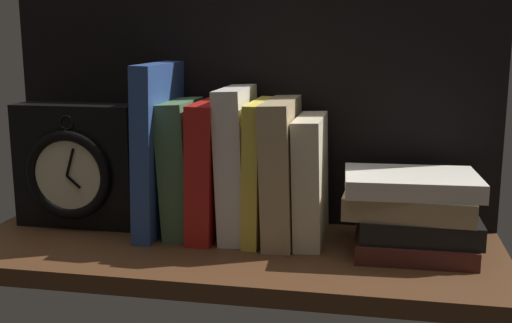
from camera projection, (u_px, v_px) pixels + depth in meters
The scene contains 11 objects.
ground_plane at pixel (230, 254), 91.17cm from camera, with size 76.91×28.84×2.50cm, color #4C2D19.
back_panel at pixel (249, 104), 100.46cm from camera, with size 76.91×1.20×37.50cm, color black.
book_blue_modern at pixel (159, 149), 95.67cm from camera, with size 2.86×16.06×25.49cm, color #2D4C8E.
book_green_romantic at pixel (183, 167), 95.49cm from camera, with size 4.15×12.07×20.04cm, color #476B44.
book_red_requiem at pixel (210, 168), 94.70cm from camera, with size 3.64×14.96×20.04cm, color red.
book_white_catcher at pixel (237, 163), 93.73cm from camera, with size 3.89×13.39×22.10cm, color silver.
book_yellow_seinlanguage at pixel (259, 170), 93.28cm from camera, with size 2.22×14.73×20.25cm, color gold.
book_tan_shortstories at pixel (282, 170), 92.61cm from camera, with size 4.06×15.97×20.44cm, color tan.
book_cream_twain at pixel (311, 179), 92.05cm from camera, with size 3.78×14.12×18.15cm, color beige.
framed_clock at pixel (77, 167), 98.77cm from camera, with size 19.12×7.11×19.12cm.
book_stack_side at pixel (413, 212), 87.34cm from camera, with size 18.57×14.12×11.07cm.
Camera 1 is at (20.31, -84.35, 29.95)cm, focal length 44.60 mm.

